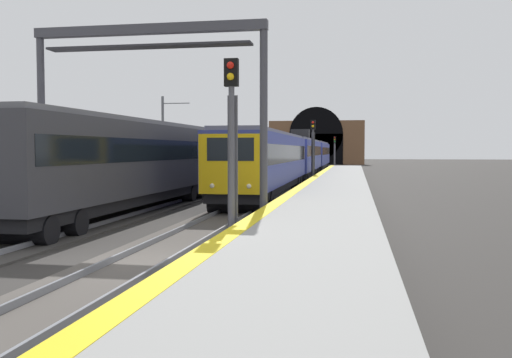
# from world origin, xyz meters

# --- Properties ---
(ground_plane) EXTENTS (320.00, 320.00, 0.00)m
(ground_plane) POSITION_xyz_m (0.00, 0.00, 0.00)
(ground_plane) COLOR #302D2B
(platform_right) EXTENTS (112.00, 3.71, 0.93)m
(platform_right) POSITION_xyz_m (0.00, -3.98, 0.46)
(platform_right) COLOR gray
(platform_right) RESTS_ON ground_plane
(platform_right_edge_strip) EXTENTS (112.00, 0.50, 0.01)m
(platform_right_edge_strip) POSITION_xyz_m (0.00, -2.37, 0.93)
(platform_right_edge_strip) COLOR yellow
(platform_right_edge_strip) RESTS_ON platform_right
(track_main_line) EXTENTS (160.00, 2.92, 0.21)m
(track_main_line) POSITION_xyz_m (0.00, 0.00, 0.04)
(track_main_line) COLOR #4C4742
(track_main_line) RESTS_ON ground_plane
(train_main_approaching) EXTENTS (60.27, 2.96, 4.75)m
(train_main_approaching) POSITION_xyz_m (39.79, -0.00, 2.22)
(train_main_approaching) COLOR navy
(train_main_approaching) RESTS_ON ground_plane
(train_adjacent_platform) EXTENTS (56.99, 3.00, 4.15)m
(train_adjacent_platform) POSITION_xyz_m (29.31, 4.77, 2.36)
(train_adjacent_platform) COLOR #333338
(train_adjacent_platform) RESTS_ON ground_plane
(railway_signal_near) EXTENTS (0.39, 0.38, 5.30)m
(railway_signal_near) POSITION_xyz_m (2.15, -1.81, 3.10)
(railway_signal_near) COLOR #4C4C54
(railway_signal_near) RESTS_ON ground_plane
(railway_signal_mid) EXTENTS (0.39, 0.38, 5.19)m
(railway_signal_mid) POSITION_xyz_m (31.76, -1.81, 3.04)
(railway_signal_mid) COLOR #38383D
(railway_signal_mid) RESTS_ON ground_plane
(railway_signal_far) EXTENTS (0.39, 0.38, 5.00)m
(railway_signal_far) POSITION_xyz_m (78.68, -1.81, 3.04)
(railway_signal_far) COLOR #4C4C54
(railway_signal_far) RESTS_ON ground_plane
(overhead_signal_gantry) EXTENTS (0.70, 8.89, 7.41)m
(overhead_signal_gantry) POSITION_xyz_m (6.90, 2.38, 5.59)
(overhead_signal_gantry) COLOR #3F3F47
(overhead_signal_gantry) RESTS_ON ground_plane
(tunnel_portal) EXTENTS (2.30, 18.44, 11.09)m
(tunnel_portal) POSITION_xyz_m (96.70, 2.38, 4.27)
(tunnel_portal) COLOR brown
(tunnel_portal) RESTS_ON ground_plane
(catenary_mast_near) EXTENTS (0.22, 2.47, 7.35)m
(catenary_mast_near) POSITION_xyz_m (32.75, 10.95, 3.80)
(catenary_mast_near) COLOR #595B60
(catenary_mast_near) RESTS_ON ground_plane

